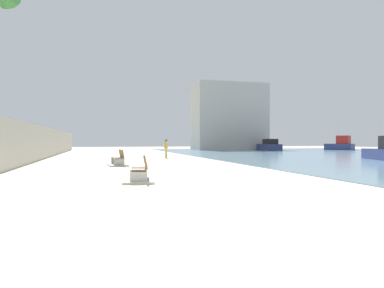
% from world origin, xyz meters
% --- Properties ---
extents(ground_plane, '(120.00, 120.00, 0.00)m').
position_xyz_m(ground_plane, '(0.00, 18.00, 0.00)').
color(ground_plane, beige).
extents(seawall, '(0.80, 64.00, 2.66)m').
position_xyz_m(seawall, '(-7.50, 18.00, 1.33)').
color(seawall, '#ADAAA3').
rests_on(seawall, ground).
extents(bench_near, '(1.36, 2.22, 0.98)m').
position_xyz_m(bench_near, '(-1.28, 3.04, 0.23)').
color(bench_near, '#ADAAA3').
rests_on(bench_near, ground).
extents(bench_far, '(1.26, 2.18, 0.98)m').
position_xyz_m(bench_far, '(-1.65, 11.68, 0.23)').
color(bench_far, '#ADAAA3').
rests_on(bench_far, ground).
extents(person_walking, '(0.38, 0.42, 1.65)m').
position_xyz_m(person_walking, '(2.80, 19.94, 0.96)').
color(person_walking, gold).
rests_on(person_walking, ground).
extents(boat_outer, '(2.68, 6.53, 1.75)m').
position_xyz_m(boat_outer, '(22.85, 40.44, 0.70)').
color(boat_outer, navy).
rests_on(boat_outer, water_bay).
extents(boat_far_right, '(3.71, 4.58, 5.93)m').
position_xyz_m(boat_far_right, '(34.54, 38.55, 0.88)').
color(boat_far_right, navy).
rests_on(boat_far_right, water_bay).
extents(harbor_building, '(12.00, 6.00, 11.06)m').
position_xyz_m(harbor_building, '(18.39, 46.00, 5.53)').
color(harbor_building, '#ADAAA3').
rests_on(harbor_building, ground).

